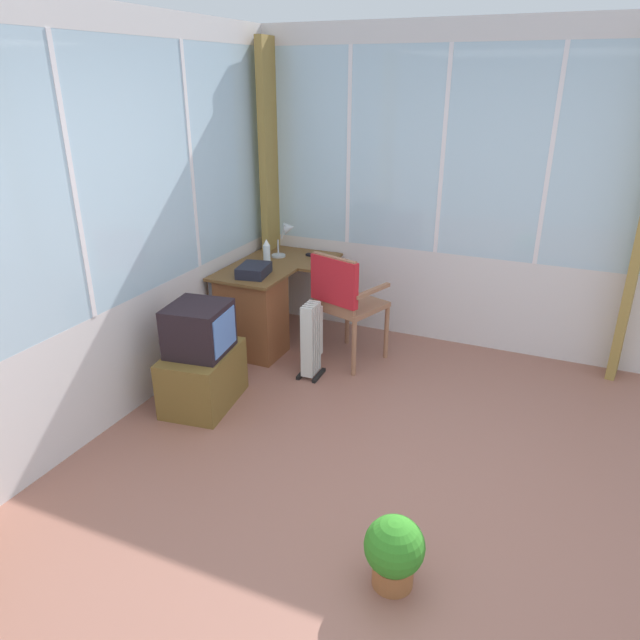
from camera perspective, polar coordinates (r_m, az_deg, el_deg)
The scene contains 13 objects.
ground at distance 3.53m, azimuth 7.71°, elevation -18.17°, with size 5.73×5.19×0.06m, color #976051.
north_window_panel at distance 3.91m, azimuth -22.65°, elevation 7.34°, with size 4.73×0.07×2.70m.
east_window_panel at distance 5.11m, azimuth 16.43°, elevation 11.52°, with size 0.07×4.19×2.70m.
curtain_corner at distance 5.62m, azimuth -4.82°, elevation 12.78°, with size 0.35×0.07×2.60m, color olive.
desk at distance 5.08m, azimuth -6.56°, elevation 0.92°, with size 1.16×0.79×0.73m.
desk_lamp at distance 5.42m, azimuth -3.29°, elevation 8.43°, with size 0.24×0.21×0.32m.
tv_remote at distance 5.40m, azimuth -0.67°, elevation 6.34°, with size 0.04×0.15×0.02m, color black.
spray_bottle at distance 5.23m, azimuth -5.27°, elevation 6.75°, with size 0.06×0.06×0.22m.
paper_tray at distance 4.91m, azimuth -6.52°, elevation 4.87°, with size 0.30×0.23×0.09m, color #1E1F2C.
wooden_armchair at distance 4.75m, azimuth 2.14°, elevation 2.51°, with size 0.61×0.61×0.97m.
tv_on_stand at distance 4.34m, azimuth -11.55°, elevation -4.01°, with size 0.69×0.52×0.79m.
space_heater at distance 4.67m, azimuth -0.78°, elevation -1.86°, with size 0.27×0.18×0.63m.
potted_plant at distance 2.97m, azimuth 7.30°, elevation -21.57°, with size 0.29×0.29×0.38m.
Camera 1 is at (-2.59, -0.65, 2.28)m, focal length 32.55 mm.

